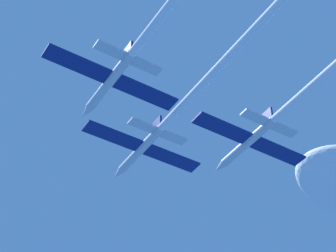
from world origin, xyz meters
TOP-DOWN VIEW (x-y plane):
  - jet_lead at (-0.69, -19.90)m, footprint 15.80×61.05m

SIDE VIEW (x-z plane):
  - jet_lead at x=-0.69m, z-range -1.48..1.14m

